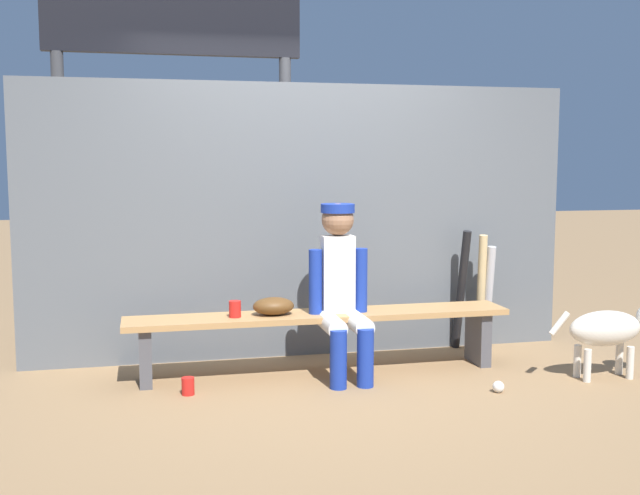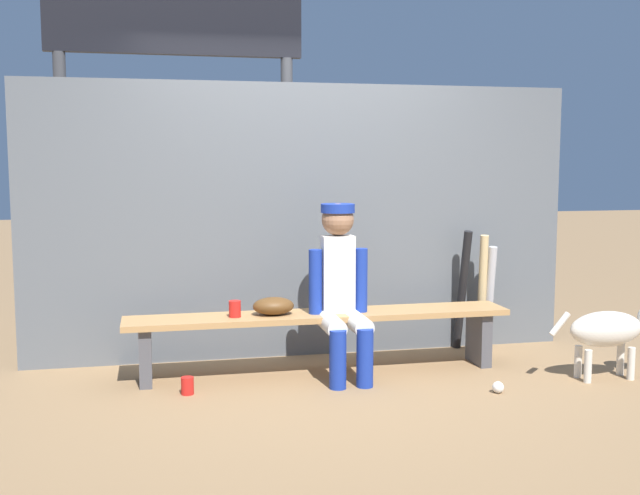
{
  "view_description": "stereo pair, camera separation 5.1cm",
  "coord_description": "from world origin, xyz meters",
  "px_view_note": "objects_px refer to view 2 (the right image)",
  "views": [
    {
      "loc": [
        -1.15,
        -5.02,
        1.46
      ],
      "look_at": [
        0.0,
        0.0,
        0.87
      ],
      "focal_mm": 42.97,
      "sensor_mm": 36.0,
      "label": 1
    },
    {
      "loc": [
        -1.11,
        -5.03,
        1.46
      ],
      "look_at": [
        0.0,
        0.0,
        0.87
      ],
      "focal_mm": 42.97,
      "sensor_mm": 36.0,
      "label": 2
    }
  ],
  "objects_px": {
    "dugout_bench": "(320,325)",
    "cup_on_bench": "(235,309)",
    "baseball_glove": "(273,306)",
    "cup_on_ground": "(187,386)",
    "baseball": "(498,387)",
    "scoreboard": "(184,45)",
    "bat_aluminum_silver": "(489,298)",
    "player_seated": "(341,285)",
    "bat_aluminum_black": "(462,290)",
    "bat_wood_natural": "(482,293)",
    "dog": "(613,329)"
  },
  "relations": [
    {
      "from": "dugout_bench",
      "to": "cup_on_bench",
      "type": "height_order",
      "value": "cup_on_bench"
    },
    {
      "from": "baseball_glove",
      "to": "cup_on_ground",
      "type": "distance_m",
      "value": 0.79
    },
    {
      "from": "baseball",
      "to": "cup_on_bench",
      "type": "height_order",
      "value": "cup_on_bench"
    },
    {
      "from": "dugout_bench",
      "to": "scoreboard",
      "type": "xyz_separation_m",
      "value": [
        -0.82,
        1.43,
        2.06
      ]
    },
    {
      "from": "dugout_bench",
      "to": "bat_aluminum_silver",
      "type": "height_order",
      "value": "bat_aluminum_silver"
    },
    {
      "from": "player_seated",
      "to": "baseball",
      "type": "bearing_deg",
      "value": -33.81
    },
    {
      "from": "baseball",
      "to": "cup_on_ground",
      "type": "height_order",
      "value": "cup_on_ground"
    },
    {
      "from": "baseball_glove",
      "to": "cup_on_bench",
      "type": "distance_m",
      "value": 0.26
    },
    {
      "from": "bat_aluminum_black",
      "to": "bat_wood_natural",
      "type": "height_order",
      "value": "bat_aluminum_black"
    },
    {
      "from": "bat_aluminum_silver",
      "to": "cup_on_ground",
      "type": "bearing_deg",
      "value": -164.54
    },
    {
      "from": "cup_on_ground",
      "to": "scoreboard",
      "type": "distance_m",
      "value": 2.91
    },
    {
      "from": "cup_on_bench",
      "to": "dog",
      "type": "xyz_separation_m",
      "value": [
        2.48,
        -0.53,
        -0.14
      ]
    },
    {
      "from": "player_seated",
      "to": "bat_aluminum_silver",
      "type": "distance_m",
      "value": 1.38
    },
    {
      "from": "bat_aluminum_black",
      "to": "cup_on_ground",
      "type": "height_order",
      "value": "bat_aluminum_black"
    },
    {
      "from": "bat_aluminum_silver",
      "to": "scoreboard",
      "type": "xyz_separation_m",
      "value": [
        -2.23,
        1.09,
        1.99
      ]
    },
    {
      "from": "dugout_bench",
      "to": "scoreboard",
      "type": "distance_m",
      "value": 2.64
    },
    {
      "from": "scoreboard",
      "to": "cup_on_ground",
      "type": "bearing_deg",
      "value": -93.12
    },
    {
      "from": "bat_aluminum_black",
      "to": "cup_on_ground",
      "type": "relative_size",
      "value": 8.5
    },
    {
      "from": "player_seated",
      "to": "baseball_glove",
      "type": "xyz_separation_m",
      "value": [
        -0.45,
        0.1,
        -0.15
      ]
    },
    {
      "from": "dugout_bench",
      "to": "bat_aluminum_black",
      "type": "distance_m",
      "value": 1.28
    },
    {
      "from": "baseball",
      "to": "dugout_bench",
      "type": "bearing_deg",
      "value": 145.33
    },
    {
      "from": "baseball_glove",
      "to": "scoreboard",
      "type": "xyz_separation_m",
      "value": [
        -0.5,
        1.43,
        1.91
      ]
    },
    {
      "from": "bat_wood_natural",
      "to": "bat_aluminum_silver",
      "type": "distance_m",
      "value": 0.07
    },
    {
      "from": "baseball_glove",
      "to": "scoreboard",
      "type": "height_order",
      "value": "scoreboard"
    },
    {
      "from": "baseball_glove",
      "to": "cup_on_bench",
      "type": "bearing_deg",
      "value": -175.48
    },
    {
      "from": "player_seated",
      "to": "bat_aluminum_black",
      "type": "relative_size",
      "value": 1.25
    },
    {
      "from": "player_seated",
      "to": "cup_on_ground",
      "type": "distance_m",
      "value": 1.2
    },
    {
      "from": "bat_wood_natural",
      "to": "cup_on_ground",
      "type": "distance_m",
      "value": 2.39
    },
    {
      "from": "baseball",
      "to": "dog",
      "type": "xyz_separation_m",
      "value": [
        0.89,
        0.15,
        0.3
      ]
    },
    {
      "from": "bat_aluminum_silver",
      "to": "dog",
      "type": "height_order",
      "value": "bat_aluminum_silver"
    },
    {
      "from": "dugout_bench",
      "to": "scoreboard",
      "type": "height_order",
      "value": "scoreboard"
    },
    {
      "from": "dugout_bench",
      "to": "bat_wood_natural",
      "type": "xyz_separation_m",
      "value": [
        1.35,
        0.35,
        0.11
      ]
    },
    {
      "from": "scoreboard",
      "to": "baseball_glove",
      "type": "bearing_deg",
      "value": -70.72
    },
    {
      "from": "dugout_bench",
      "to": "dog",
      "type": "height_order",
      "value": "dog"
    },
    {
      "from": "dugout_bench",
      "to": "player_seated",
      "type": "relative_size",
      "value": 2.26
    },
    {
      "from": "baseball_glove",
      "to": "scoreboard",
      "type": "distance_m",
      "value": 2.44
    },
    {
      "from": "baseball",
      "to": "cup_on_ground",
      "type": "bearing_deg",
      "value": 168.41
    },
    {
      "from": "bat_wood_natural",
      "to": "cup_on_bench",
      "type": "distance_m",
      "value": 1.97
    },
    {
      "from": "dugout_bench",
      "to": "bat_aluminum_silver",
      "type": "xyz_separation_m",
      "value": [
        1.41,
        0.35,
        0.07
      ]
    },
    {
      "from": "dugout_bench",
      "to": "player_seated",
      "type": "distance_m",
      "value": 0.33
    },
    {
      "from": "bat_aluminum_silver",
      "to": "baseball",
      "type": "height_order",
      "value": "bat_aluminum_silver"
    },
    {
      "from": "baseball_glove",
      "to": "baseball",
      "type": "relative_size",
      "value": 3.78
    },
    {
      "from": "baseball_glove",
      "to": "bat_aluminum_black",
      "type": "bearing_deg",
      "value": 14.63
    },
    {
      "from": "bat_aluminum_silver",
      "to": "cup_on_ground",
      "type": "xyz_separation_m",
      "value": [
        -2.33,
        -0.64,
        -0.35
      ]
    },
    {
      "from": "baseball",
      "to": "scoreboard",
      "type": "height_order",
      "value": "scoreboard"
    },
    {
      "from": "bat_wood_natural",
      "to": "cup_on_ground",
      "type": "relative_size",
      "value": 8.16
    },
    {
      "from": "player_seated",
      "to": "bat_aluminum_silver",
      "type": "bearing_deg",
      "value": 19.29
    },
    {
      "from": "cup_on_ground",
      "to": "bat_wood_natural",
      "type": "bearing_deg",
      "value": 15.9
    },
    {
      "from": "baseball_glove",
      "to": "dog",
      "type": "height_order",
      "value": "baseball_glove"
    },
    {
      "from": "dugout_bench",
      "to": "player_seated",
      "type": "xyz_separation_m",
      "value": [
        0.12,
        -0.1,
        0.29
      ]
    }
  ]
}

